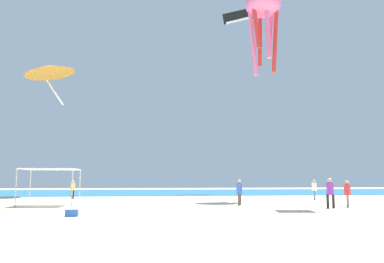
# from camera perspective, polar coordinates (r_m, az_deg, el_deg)

# --- Properties ---
(ground) EXTENTS (110.00, 110.00, 0.10)m
(ground) POSITION_cam_1_polar(r_m,az_deg,el_deg) (21.33, 1.02, -11.69)
(ground) COLOR beige
(ocean_strip) EXTENTS (110.00, 25.79, 0.03)m
(ocean_strip) POSITION_cam_1_polar(r_m,az_deg,el_deg) (52.18, -3.80, -8.87)
(ocean_strip) COLOR #1E6B93
(ocean_strip) RESTS_ON ground
(canopy_tent) EXTENTS (3.33, 2.97, 2.35)m
(canopy_tent) POSITION_cam_1_polar(r_m,az_deg,el_deg) (26.60, -20.06, -5.41)
(canopy_tent) COLOR #B2B2B7
(canopy_tent) RESTS_ON ground
(person_near_tent) EXTENTS (0.40, 0.41, 1.67)m
(person_near_tent) POSITION_cam_1_polar(r_m,az_deg,el_deg) (25.72, 6.98, -8.55)
(person_near_tent) COLOR brown
(person_near_tent) RESTS_ON ground
(person_leftmost) EXTENTS (0.38, 0.40, 1.61)m
(person_leftmost) POSITION_cam_1_polar(r_m,az_deg,el_deg) (25.60, 21.87, -8.19)
(person_leftmost) COLOR slate
(person_leftmost) RESTS_ON ground
(person_central) EXTENTS (0.44, 0.42, 1.75)m
(person_central) POSITION_cam_1_polar(r_m,az_deg,el_deg) (24.32, 19.64, -8.18)
(person_central) COLOR black
(person_central) RESTS_ON ground
(person_rightmost) EXTENTS (0.39, 0.42, 1.66)m
(person_rightmost) POSITION_cam_1_polar(r_m,az_deg,el_deg) (33.40, 17.53, -7.94)
(person_rightmost) COLOR slate
(person_rightmost) RESTS_ON ground
(person_far_shore) EXTENTS (0.38, 0.38, 1.61)m
(person_far_shore) POSITION_cam_1_polar(r_m,az_deg,el_deg) (35.52, -17.14, -7.93)
(person_far_shore) COLOR black
(person_far_shore) RESTS_ON ground
(cooler_box) EXTENTS (0.57, 0.37, 0.35)m
(cooler_box) POSITION_cam_1_polar(r_m,az_deg,el_deg) (18.78, -17.24, -11.32)
(cooler_box) COLOR blue
(cooler_box) RESTS_ON ground
(kite_delta_orange) EXTENTS (5.18, 5.11, 4.22)m
(kite_delta_orange) POSITION_cam_1_polar(r_m,az_deg,el_deg) (42.81, -20.25, 8.52)
(kite_delta_orange) COLOR orange
(kite_parafoil_black) EXTENTS (4.39, 1.65, 2.75)m
(kite_parafoil_black) POSITION_cam_1_polar(r_m,az_deg,el_deg) (53.17, 6.76, 16.47)
(kite_parafoil_black) COLOR black
(kite_octopus_pink) EXTENTS (4.27, 4.27, 7.29)m
(kite_octopus_pink) POSITION_cam_1_polar(r_m,az_deg,el_deg) (35.52, 10.42, 17.34)
(kite_octopus_pink) COLOR pink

